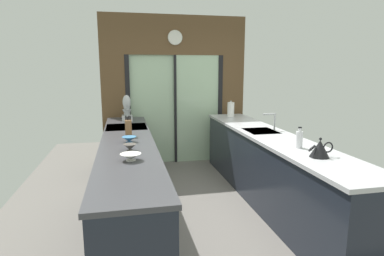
{
  "coord_description": "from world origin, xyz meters",
  "views": [
    {
      "loc": [
        -0.93,
        -3.45,
        1.76
      ],
      "look_at": [
        -0.05,
        0.68,
        0.97
      ],
      "focal_mm": 29.84,
      "sensor_mm": 36.0,
      "label": 1
    }
  ],
  "objects_px": {
    "mixing_bowl_mid": "(130,147)",
    "mixing_bowl_far": "(129,139)",
    "stand_mixer": "(127,111)",
    "soap_bottle": "(299,139)",
    "kettle": "(320,149)",
    "paper_towel_roll": "(231,110)",
    "knife_block": "(128,128)",
    "mixing_bowl_near": "(131,157)",
    "oven_range": "(128,157)"
  },
  "relations": [
    {
      "from": "knife_block",
      "to": "kettle",
      "type": "distance_m",
      "value": 2.25
    },
    {
      "from": "mixing_bowl_near",
      "to": "soap_bottle",
      "type": "height_order",
      "value": "soap_bottle"
    },
    {
      "from": "mixing_bowl_far",
      "to": "stand_mixer",
      "type": "distance_m",
      "value": 1.62
    },
    {
      "from": "oven_range",
      "to": "soap_bottle",
      "type": "height_order",
      "value": "soap_bottle"
    },
    {
      "from": "oven_range",
      "to": "mixing_bowl_near",
      "type": "bearing_deg",
      "value": -89.41
    },
    {
      "from": "oven_range",
      "to": "mixing_bowl_mid",
      "type": "relative_size",
      "value": 6.53
    },
    {
      "from": "knife_block",
      "to": "mixing_bowl_mid",
      "type": "bearing_deg",
      "value": -90.0
    },
    {
      "from": "mixing_bowl_far",
      "to": "stand_mixer",
      "type": "height_order",
      "value": "stand_mixer"
    },
    {
      "from": "mixing_bowl_far",
      "to": "kettle",
      "type": "distance_m",
      "value": 2.05
    },
    {
      "from": "kettle",
      "to": "soap_bottle",
      "type": "bearing_deg",
      "value": 90.27
    },
    {
      "from": "oven_range",
      "to": "paper_towel_roll",
      "type": "distance_m",
      "value": 1.98
    },
    {
      "from": "mixing_bowl_mid",
      "to": "kettle",
      "type": "relative_size",
      "value": 0.53
    },
    {
      "from": "oven_range",
      "to": "kettle",
      "type": "height_order",
      "value": "kettle"
    },
    {
      "from": "oven_range",
      "to": "knife_block",
      "type": "height_order",
      "value": "knife_block"
    },
    {
      "from": "oven_range",
      "to": "mixing_bowl_mid",
      "type": "height_order",
      "value": "mixing_bowl_mid"
    },
    {
      "from": "mixing_bowl_near",
      "to": "knife_block",
      "type": "relative_size",
      "value": 0.76
    },
    {
      "from": "knife_block",
      "to": "stand_mixer",
      "type": "xyz_separation_m",
      "value": [
        0.0,
        1.26,
        0.06
      ]
    },
    {
      "from": "mixing_bowl_near",
      "to": "kettle",
      "type": "xyz_separation_m",
      "value": [
        1.78,
        -0.26,
        0.05
      ]
    },
    {
      "from": "kettle",
      "to": "soap_bottle",
      "type": "relative_size",
      "value": 1.17
    },
    {
      "from": "oven_range",
      "to": "stand_mixer",
      "type": "xyz_separation_m",
      "value": [
        0.02,
        0.58,
        0.63
      ]
    },
    {
      "from": "mixing_bowl_far",
      "to": "paper_towel_roll",
      "type": "relative_size",
      "value": 0.58
    },
    {
      "from": "knife_block",
      "to": "kettle",
      "type": "xyz_separation_m",
      "value": [
        1.78,
        -1.38,
        -0.02
      ]
    },
    {
      "from": "mixing_bowl_near",
      "to": "mixing_bowl_mid",
      "type": "distance_m",
      "value": 0.37
    },
    {
      "from": "mixing_bowl_near",
      "to": "mixing_bowl_mid",
      "type": "relative_size",
      "value": 1.4
    },
    {
      "from": "mixing_bowl_far",
      "to": "knife_block",
      "type": "xyz_separation_m",
      "value": [
        -0.0,
        0.36,
        0.07
      ]
    },
    {
      "from": "oven_range",
      "to": "kettle",
      "type": "distance_m",
      "value": 2.78
    },
    {
      "from": "soap_bottle",
      "to": "paper_towel_roll",
      "type": "bearing_deg",
      "value": 90.0
    },
    {
      "from": "mixing_bowl_mid",
      "to": "mixing_bowl_far",
      "type": "distance_m",
      "value": 0.39
    },
    {
      "from": "mixing_bowl_far",
      "to": "kettle",
      "type": "bearing_deg",
      "value": -29.81
    },
    {
      "from": "mixing_bowl_far",
      "to": "soap_bottle",
      "type": "bearing_deg",
      "value": -20.09
    },
    {
      "from": "mixing_bowl_mid",
      "to": "knife_block",
      "type": "distance_m",
      "value": 0.75
    },
    {
      "from": "mixing_bowl_far",
      "to": "soap_bottle",
      "type": "relative_size",
      "value": 0.73
    },
    {
      "from": "mixing_bowl_far",
      "to": "stand_mixer",
      "type": "relative_size",
      "value": 0.4
    },
    {
      "from": "stand_mixer",
      "to": "mixing_bowl_mid",
      "type": "bearing_deg",
      "value": -90.0
    },
    {
      "from": "oven_range",
      "to": "knife_block",
      "type": "bearing_deg",
      "value": -88.43
    },
    {
      "from": "oven_range",
      "to": "knife_block",
      "type": "relative_size",
      "value": 3.56
    },
    {
      "from": "kettle",
      "to": "paper_towel_roll",
      "type": "bearing_deg",
      "value": 90.04
    },
    {
      "from": "mixing_bowl_near",
      "to": "mixing_bowl_far",
      "type": "height_order",
      "value": "same"
    },
    {
      "from": "mixing_bowl_far",
      "to": "stand_mixer",
      "type": "xyz_separation_m",
      "value": [
        0.0,
        1.61,
        0.12
      ]
    },
    {
      "from": "knife_block",
      "to": "paper_towel_roll",
      "type": "xyz_separation_m",
      "value": [
        1.78,
        1.24,
        0.02
      ]
    },
    {
      "from": "mixing_bowl_near",
      "to": "mixing_bowl_far",
      "type": "xyz_separation_m",
      "value": [
        0.0,
        0.76,
        0.0
      ]
    },
    {
      "from": "stand_mixer",
      "to": "soap_bottle",
      "type": "height_order",
      "value": "stand_mixer"
    },
    {
      "from": "oven_range",
      "to": "mixing_bowl_mid",
      "type": "xyz_separation_m",
      "value": [
        0.02,
        -1.42,
        0.5
      ]
    },
    {
      "from": "oven_range",
      "to": "kettle",
      "type": "xyz_separation_m",
      "value": [
        1.8,
        -2.05,
        0.55
      ]
    },
    {
      "from": "knife_block",
      "to": "paper_towel_roll",
      "type": "height_order",
      "value": "paper_towel_roll"
    },
    {
      "from": "mixing_bowl_near",
      "to": "knife_block",
      "type": "distance_m",
      "value": 1.12
    },
    {
      "from": "mixing_bowl_mid",
      "to": "knife_block",
      "type": "height_order",
      "value": "knife_block"
    },
    {
      "from": "mixing_bowl_mid",
      "to": "mixing_bowl_far",
      "type": "xyz_separation_m",
      "value": [
        0.0,
        0.39,
        -0.0
      ]
    },
    {
      "from": "oven_range",
      "to": "stand_mixer",
      "type": "height_order",
      "value": "stand_mixer"
    },
    {
      "from": "mixing_bowl_mid",
      "to": "stand_mixer",
      "type": "distance_m",
      "value": 2.01
    }
  ]
}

